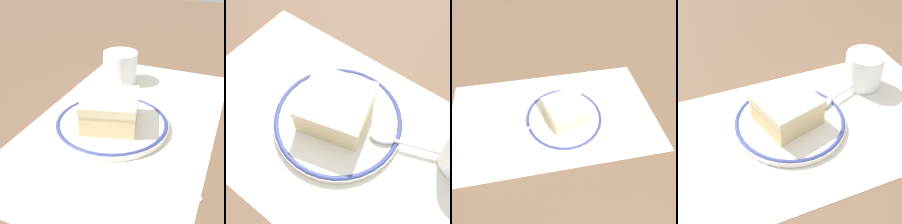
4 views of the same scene
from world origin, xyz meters
The scene contains 6 objects.
ground_plane centered at (0.00, 0.00, 0.00)m, with size 2.40×2.40×0.00m, color brown.
placemat centered at (0.00, 0.00, 0.00)m, with size 0.55×0.31×0.00m, color beige.
plate centered at (0.03, -0.02, 0.01)m, with size 0.20×0.20×0.01m.
cake_slice centered at (0.03, -0.02, 0.04)m, with size 0.12×0.12×0.05m.
spoon centered at (-0.06, -0.04, 0.02)m, with size 0.15×0.07×0.01m.
napkin centered at (0.17, 0.09, 0.00)m, with size 0.12×0.10×0.00m, color white.
Camera 2 is at (-0.11, 0.17, 0.41)m, focal length 47.95 mm.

